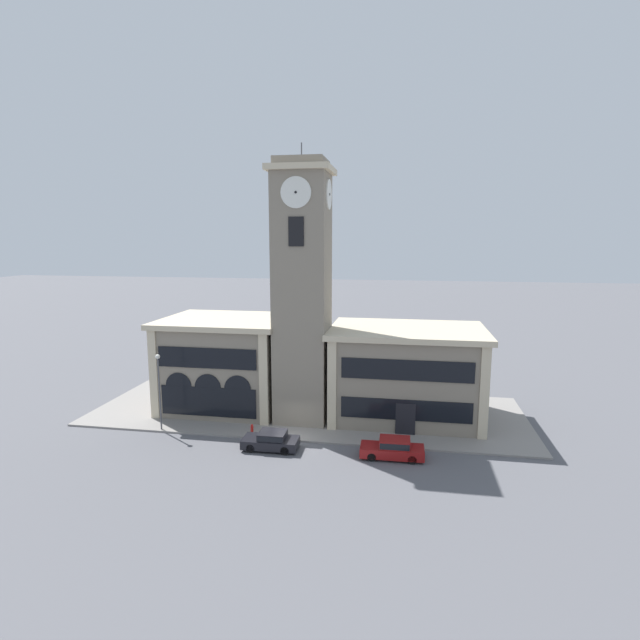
% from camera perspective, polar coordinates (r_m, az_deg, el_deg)
% --- Properties ---
extents(ground_plane, '(300.00, 300.00, 0.00)m').
position_cam_1_polar(ground_plane, '(38.46, -3.42, -13.72)').
color(ground_plane, '#56565B').
extents(sidewalk_kerb, '(37.04, 13.20, 0.15)m').
position_cam_1_polar(sidewalk_kerb, '(44.44, -1.45, -10.37)').
color(sidewalk_kerb, gray).
rests_on(sidewalk_kerb, ground_plane).
extents(clock_tower, '(4.90, 4.90, 22.32)m').
position_cam_1_polar(clock_tower, '(40.26, -2.03, 3.00)').
color(clock_tower, gray).
rests_on(clock_tower, ground_plane).
extents(town_hall_left_wing, '(10.83, 9.27, 8.09)m').
position_cam_1_polar(town_hall_left_wing, '(45.52, -10.69, -4.80)').
color(town_hall_left_wing, gray).
rests_on(town_hall_left_wing, ground_plane).
extents(town_hall_right_wing, '(12.82, 9.27, 7.69)m').
position_cam_1_polar(town_hall_right_wing, '(42.81, 9.84, -5.95)').
color(town_hall_right_wing, gray).
rests_on(town_hall_right_wing, ground_plane).
extents(parked_car_near, '(4.03, 1.92, 1.31)m').
position_cam_1_polar(parked_car_near, '(37.10, -5.60, -13.49)').
color(parked_car_near, black).
rests_on(parked_car_near, ground_plane).
extents(parked_car_mid, '(4.40, 1.80, 1.40)m').
position_cam_1_polar(parked_car_mid, '(35.91, 8.35, -14.27)').
color(parked_car_mid, maroon).
rests_on(parked_car_mid, ground_plane).
extents(street_lamp, '(0.36, 0.36, 6.06)m').
position_cam_1_polar(street_lamp, '(40.99, -17.92, -6.63)').
color(street_lamp, '#4C4C51').
rests_on(street_lamp, sidewalk_kerb).
extents(fire_hydrant, '(0.22, 0.22, 0.87)m').
position_cam_1_polar(fire_hydrant, '(39.38, -7.78, -12.33)').
color(fire_hydrant, red).
rests_on(fire_hydrant, sidewalk_kerb).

